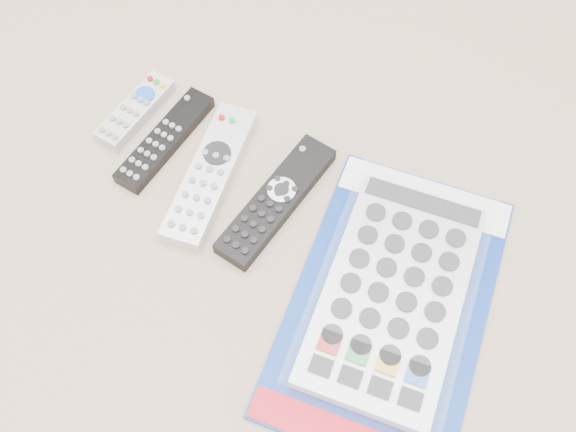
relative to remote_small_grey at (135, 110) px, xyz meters
The scene contains 5 objects.
remote_small_grey is the anchor object (origin of this frame).
remote_slim_black 0.07m from the remote_small_grey, 19.63° to the right, with size 0.05×0.18×0.02m.
remote_silver_dvd 0.16m from the remote_small_grey, 16.17° to the right, with size 0.09×0.22×0.03m.
remote_large_black 0.25m from the remote_small_grey, ahead, with size 0.07×0.21×0.02m.
jumbo_remote_packaged 0.44m from the remote_small_grey, 11.90° to the right, with size 0.27×0.40×0.05m.
Camera 1 is at (0.24, -0.34, 0.72)m, focal length 40.00 mm.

